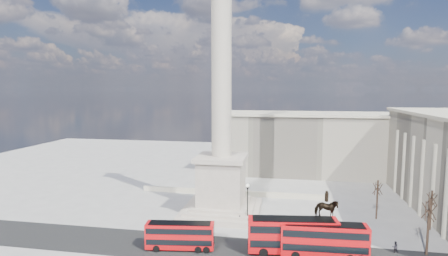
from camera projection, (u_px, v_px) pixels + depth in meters
name	position (u px, v px, depth m)	size (l,w,h in m)	color
ground	(216.00, 223.00, 60.35)	(180.00, 180.00, 0.00)	#9E9C96
asphalt_road	(237.00, 251.00, 49.69)	(120.00, 9.00, 0.01)	black
nelsons_column	(222.00, 144.00, 63.83)	(14.00, 14.00, 49.85)	#B3A695
balustrade_wall	(231.00, 193.00, 75.95)	(40.00, 0.60, 1.10)	beige
building_northeast	(317.00, 143.00, 95.08)	(51.00, 17.00, 16.60)	#BCB39A
red_bus_a	(180.00, 235.00, 50.06)	(9.95, 3.43, 3.95)	red
red_bus_b	(293.00, 235.00, 48.80)	(12.67, 4.34, 5.03)	red
red_bus_c	(324.00, 240.00, 47.68)	(11.79, 3.31, 4.73)	red
victorian_lamp	(248.00, 200.00, 59.19)	(0.61, 0.61, 7.08)	black
equestrian_statue	(326.00, 229.00, 49.98)	(4.18, 3.14, 8.67)	beige
bare_tree_near	(429.00, 209.00, 47.84)	(1.92, 1.92, 8.40)	#332319
bare_tree_mid	(432.00, 197.00, 56.70)	(1.82, 1.82, 6.90)	#332319
bare_tree_far	(378.00, 187.00, 61.43)	(1.81, 1.81, 7.38)	#332319
pedestrian_walking	(308.00, 238.00, 51.89)	(0.63, 0.42, 1.73)	black
pedestrian_standing	(395.00, 247.00, 49.18)	(0.80, 0.62, 1.65)	black
pedestrian_crossing	(240.00, 220.00, 59.15)	(1.00, 0.42, 1.70)	black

